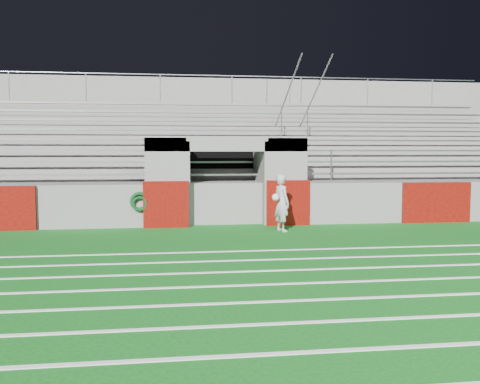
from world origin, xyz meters
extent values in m
plane|color=#0E5515|center=(0.00, 0.00, 0.00)|extent=(90.00, 90.00, 0.00)
cube|color=white|center=(0.00, -7.00, 0.01)|extent=(28.00, 0.09, 0.01)
cube|color=white|center=(0.00, -6.00, 0.01)|extent=(28.00, 0.09, 0.01)
cube|color=white|center=(0.00, -5.00, 0.01)|extent=(28.00, 0.09, 0.01)
cube|color=white|center=(0.00, -4.00, 0.01)|extent=(28.00, 0.09, 0.01)
cube|color=white|center=(0.00, -3.00, 0.01)|extent=(28.00, 0.09, 0.01)
cube|color=white|center=(0.00, -2.00, 0.01)|extent=(28.00, 0.09, 0.01)
cube|color=white|center=(0.00, -1.00, 0.01)|extent=(28.00, 0.09, 0.01)
cube|color=slate|center=(7.70, 3.17, 0.62)|extent=(10.60, 0.35, 1.25)
cube|color=slate|center=(-1.80, 3.50, 1.30)|extent=(1.20, 1.00, 2.60)
cube|color=slate|center=(1.80, 3.50, 1.30)|extent=(1.20, 1.00, 2.60)
cube|color=black|center=(0.00, 5.20, 1.25)|extent=(2.60, 0.20, 2.50)
cube|color=slate|center=(-1.15, 4.10, 1.25)|extent=(0.10, 2.20, 2.50)
cube|color=slate|center=(1.15, 4.10, 1.25)|extent=(0.10, 2.20, 2.50)
cube|color=slate|center=(0.00, 3.50, 2.40)|extent=(4.80, 1.00, 0.40)
cube|color=slate|center=(0.00, 7.35, 1.15)|extent=(26.00, 8.00, 0.20)
cube|color=slate|center=(0.00, 7.35, 0.53)|extent=(26.00, 8.00, 1.05)
cube|color=#500A06|center=(-1.80, 2.94, 0.68)|extent=(1.30, 0.15, 1.35)
cube|color=#500A06|center=(1.80, 2.94, 0.68)|extent=(1.30, 0.15, 1.35)
cube|color=#500A06|center=(6.50, 2.94, 0.62)|extent=(2.20, 0.15, 1.25)
cube|color=gray|center=(0.00, 4.43, 1.47)|extent=(23.00, 0.28, 0.06)
cube|color=slate|center=(0.00, 5.28, 1.44)|extent=(24.00, 0.75, 0.38)
cube|color=gray|center=(0.00, 5.18, 1.85)|extent=(23.00, 0.28, 0.06)
cube|color=slate|center=(0.00, 6.03, 1.63)|extent=(24.00, 0.75, 0.76)
cube|color=gray|center=(0.00, 5.93, 2.23)|extent=(23.00, 0.28, 0.06)
cube|color=slate|center=(0.00, 6.78, 1.82)|extent=(24.00, 0.75, 1.14)
cube|color=gray|center=(0.00, 6.68, 2.61)|extent=(23.00, 0.28, 0.06)
cube|color=slate|center=(0.00, 7.53, 2.01)|extent=(24.00, 0.75, 1.52)
cube|color=gray|center=(0.00, 7.43, 2.99)|extent=(23.00, 0.28, 0.06)
cube|color=slate|center=(0.00, 8.28, 2.20)|extent=(24.00, 0.75, 1.90)
cube|color=gray|center=(0.00, 8.18, 3.37)|extent=(23.00, 0.28, 0.06)
cube|color=slate|center=(0.00, 9.03, 2.39)|extent=(24.00, 0.75, 2.28)
cube|color=gray|center=(0.00, 8.93, 3.75)|extent=(23.00, 0.28, 0.06)
cube|color=slate|center=(0.00, 9.78, 2.58)|extent=(24.00, 0.75, 2.66)
cube|color=gray|center=(0.00, 9.68, 4.13)|extent=(23.00, 0.28, 0.06)
cube|color=slate|center=(0.00, 10.45, 2.65)|extent=(26.00, 0.60, 5.29)
cylinder|color=#A5A8AD|center=(2.50, 4.15, 1.75)|extent=(0.05, 0.05, 1.00)
cylinder|color=#A5A8AD|center=(2.50, 7.15, 3.27)|extent=(0.05, 0.05, 1.00)
cylinder|color=#A5A8AD|center=(2.50, 10.15, 4.79)|extent=(0.05, 0.05, 1.00)
cylinder|color=#A5A8AD|center=(2.50, 7.15, 3.77)|extent=(0.05, 6.02, 3.08)
cylinder|color=#A5A8AD|center=(3.50, 4.15, 1.75)|extent=(0.05, 0.05, 1.00)
cylinder|color=#A5A8AD|center=(3.50, 7.15, 3.27)|extent=(0.05, 0.05, 1.00)
cylinder|color=#A5A8AD|center=(3.50, 10.15, 4.79)|extent=(0.05, 0.05, 1.00)
cylinder|color=#A5A8AD|center=(3.50, 7.15, 3.77)|extent=(0.05, 6.02, 3.08)
cylinder|color=#A5A8AD|center=(-8.00, 10.15, 4.84)|extent=(0.05, 0.05, 1.10)
cylinder|color=#A5A8AD|center=(-5.00, 10.15, 4.84)|extent=(0.05, 0.05, 1.10)
cylinder|color=#A5A8AD|center=(-2.00, 10.15, 4.84)|extent=(0.05, 0.05, 1.10)
cylinder|color=#A5A8AD|center=(1.00, 10.15, 4.84)|extent=(0.05, 0.05, 1.10)
cylinder|color=#A5A8AD|center=(4.00, 10.15, 4.84)|extent=(0.05, 0.05, 1.10)
cylinder|color=#A5A8AD|center=(7.00, 10.15, 4.84)|extent=(0.05, 0.05, 1.10)
cylinder|color=#A5A8AD|center=(10.00, 10.15, 4.84)|extent=(0.05, 0.05, 1.10)
cylinder|color=#A5A8AD|center=(0.00, 10.15, 5.39)|extent=(24.00, 0.05, 0.05)
imported|color=#A7ACB1|center=(1.36, 1.80, 0.79)|extent=(0.55, 0.67, 1.58)
sphere|color=white|center=(1.14, 1.59, 0.96)|extent=(0.19, 0.19, 0.19)
torus|color=#0C3C18|center=(-2.55, 2.95, 0.77)|extent=(0.55, 0.10, 0.55)
torus|color=#0B3B16|center=(-2.55, 2.90, 0.71)|extent=(0.44, 0.09, 0.44)
camera|label=1|loc=(-1.77, -12.54, 2.20)|focal=40.00mm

